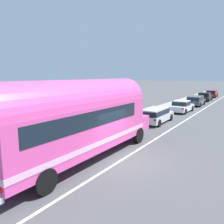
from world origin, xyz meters
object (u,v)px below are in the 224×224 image
Objects in this scene: car_second at (182,106)px; car_fourth at (205,96)px; painted_bus at (74,118)px; car_lead at (156,114)px; car_third at (196,100)px; car_fifth at (212,93)px.

car_second and car_fourth have the same top height.
painted_bus reaches higher than car_fourth.
car_lead is 14.17m from car_third.
car_third is 14.31m from car_fifth.
painted_bus reaches higher than car_second.
car_third is at bearing 88.71° from car_lead.
car_second is 21.08m from car_fifth.
car_lead is at bearing -91.29° from car_third.
painted_bus is 2.83× the size of car_second.
car_second is 0.95× the size of car_third.
car_lead and car_fourth have the same top height.
car_lead is 1.03× the size of car_third.
car_third is (0.08, 6.77, 0.07)m from car_second.
car_lead is at bearing -90.18° from car_fifth.
car_second is at bearing 89.86° from painted_bus.
car_fourth is 7.34m from car_fifth.
painted_bus is 2.61× the size of car_lead.
car_second is 13.74m from car_fourth.
car_second is 6.77m from car_third.
painted_bus is 39.52m from car_fifth.
painted_bus is 2.81× the size of car_fifth.
painted_bus is at bearing -90.30° from car_third.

